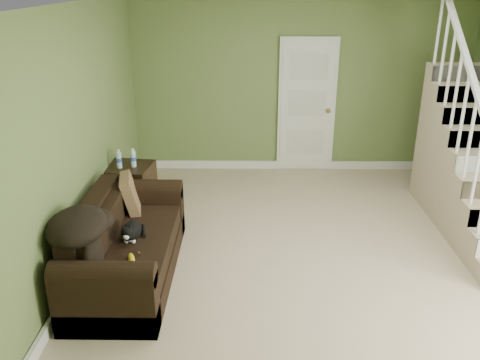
{
  "coord_description": "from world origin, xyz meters",
  "views": [
    {
      "loc": [
        -0.8,
        -4.8,
        2.83
      ],
      "look_at": [
        -0.87,
        0.39,
        0.74
      ],
      "focal_mm": 38.0,
      "sensor_mm": 36.0,
      "label": 1
    }
  ],
  "objects_px": {
    "cat": "(131,231)",
    "banana": "(132,259)",
    "side_table": "(130,190)",
    "sofa": "(125,248)"
  },
  "relations": [
    {
      "from": "sofa",
      "to": "cat",
      "type": "height_order",
      "value": "sofa"
    },
    {
      "from": "sofa",
      "to": "side_table",
      "type": "xyz_separation_m",
      "value": [
        -0.25,
        1.41,
        0.03
      ]
    },
    {
      "from": "banana",
      "to": "side_table",
      "type": "bearing_deg",
      "value": 84.13
    },
    {
      "from": "sofa",
      "to": "banana",
      "type": "distance_m",
      "value": 0.52
    },
    {
      "from": "side_table",
      "to": "banana",
      "type": "bearing_deg",
      "value": -77.17
    },
    {
      "from": "cat",
      "to": "banana",
      "type": "height_order",
      "value": "cat"
    },
    {
      "from": "side_table",
      "to": "cat",
      "type": "bearing_deg",
      "value": -76.84
    },
    {
      "from": "sofa",
      "to": "banana",
      "type": "xyz_separation_m",
      "value": [
        0.18,
        -0.46,
        0.16
      ]
    },
    {
      "from": "sofa",
      "to": "banana",
      "type": "relative_size",
      "value": 9.85
    },
    {
      "from": "cat",
      "to": "banana",
      "type": "distance_m",
      "value": 0.43
    }
  ]
}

